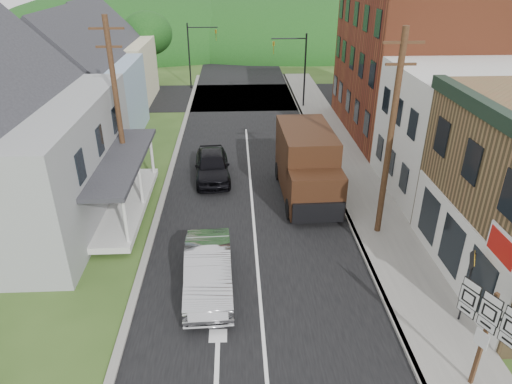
{
  "coord_description": "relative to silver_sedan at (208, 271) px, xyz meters",
  "views": [
    {
      "loc": [
        -0.77,
        -13.95,
        11.17
      ],
      "look_at": [
        0.06,
        3.58,
        2.2
      ],
      "focal_mm": 32.0,
      "sensor_mm": 36.0,
      "label": 1
    }
  ],
  "objects": [
    {
      "name": "route_sign_cluster",
      "position": [
        7.79,
        -4.86,
        1.48
      ],
      "size": [
        0.84,
        1.75,
        3.3
      ],
      "rotation": [
        0.0,
        0.0,
        0.42
      ],
      "color": "#472D19",
      "rests_on": "sidewalk_right"
    },
    {
      "name": "delivery_van",
      "position": [
        4.75,
        7.36,
        0.98
      ],
      "size": [
        2.79,
        6.4,
        3.54
      ],
      "rotation": [
        0.0,
        0.0,
        0.03
      ],
      "color": "black",
      "rests_on": "ground"
    },
    {
      "name": "utility_pole_left",
      "position": [
        -4.6,
        8.09,
        3.85
      ],
      "size": [
        1.6,
        0.26,
        9.0
      ],
      "color": "#472D19",
      "rests_on": "ground"
    },
    {
      "name": "dark_sedan",
      "position": [
        -0.24,
        9.82,
        -0.01
      ],
      "size": [
        2.23,
        4.84,
        1.61
      ],
      "primitive_type": "imported",
      "rotation": [
        0.0,
        0.0,
        0.07
      ],
      "color": "black",
      "rests_on": "ground"
    },
    {
      "name": "storefront_red",
      "position": [
        13.2,
        17.09,
        4.19
      ],
      "size": [
        8.0,
        12.0,
        10.0
      ],
      "primitive_type": "cube",
      "color": "brown",
      "rests_on": "ground"
    },
    {
      "name": "traffic_signal_left",
      "position": [
        -2.4,
        30.59,
        2.95
      ],
      "size": [
        2.87,
        0.2,
        6.0
      ],
      "color": "black",
      "rests_on": "ground"
    },
    {
      "name": "storefront_white",
      "position": [
        13.2,
        7.59,
        2.44
      ],
      "size": [
        8.0,
        7.0,
        6.5
      ],
      "primitive_type": "cube",
      "color": "silver",
      "rests_on": "ground"
    },
    {
      "name": "warning_sign",
      "position": [
        8.62,
        -2.24,
        1.18
      ],
      "size": [
        0.26,
        0.77,
        2.89
      ],
      "rotation": [
        0.0,
        0.0,
        -0.3
      ],
      "color": "black",
      "rests_on": "sidewalk_right"
    },
    {
      "name": "utility_pole_right",
      "position": [
        7.5,
        3.59,
        3.85
      ],
      "size": [
        1.6,
        0.26,
        9.0
      ],
      "color": "#472D19",
      "rests_on": "ground"
    },
    {
      "name": "cross_road",
      "position": [
        1.9,
        27.09,
        -0.81
      ],
      "size": [
        60.0,
        9.0,
        0.02
      ],
      "primitive_type": "cube",
      "color": "black",
      "rests_on": "ground"
    },
    {
      "name": "silver_sedan",
      "position": [
        0.0,
        0.0,
        0.0
      ],
      "size": [
        1.93,
        4.98,
        1.62
      ],
      "primitive_type": "imported",
      "rotation": [
        0.0,
        0.0,
        0.04
      ],
      "color": "#B2B1B6",
      "rests_on": "ground"
    },
    {
      "name": "forested_ridge",
      "position": [
        1.9,
        55.09,
        -0.81
      ],
      "size": [
        90.0,
        30.0,
        16.0
      ],
      "primitive_type": "ellipsoid",
      "color": "#113710",
      "rests_on": "ground"
    },
    {
      "name": "house_cream",
      "position": [
        -9.6,
        26.09,
        2.88
      ],
      "size": [
        7.14,
        8.16,
        7.28
      ],
      "color": "beige",
      "rests_on": "ground"
    },
    {
      "name": "tree_left_d",
      "position": [
        -7.1,
        32.09,
        4.07
      ],
      "size": [
        4.8,
        4.8,
        6.94
      ],
      "color": "#382616",
      "rests_on": "ground"
    },
    {
      "name": "traffic_signal_right",
      "position": [
        6.2,
        23.59,
        2.95
      ],
      "size": [
        2.87,
        0.2,
        6.0
      ],
      "color": "black",
      "rests_on": "ground"
    },
    {
      "name": "curb_left",
      "position": [
        -2.75,
        8.09,
        -0.75
      ],
      "size": [
        0.3,
        55.0,
        0.12
      ],
      "primitive_type": "cube",
      "color": "slate",
      "rests_on": "ground"
    },
    {
      "name": "curb_right",
      "position": [
        6.45,
        8.09,
        -0.73
      ],
      "size": [
        0.2,
        55.0,
        0.15
      ],
      "primitive_type": "cube",
      "color": "slate",
      "rests_on": "ground"
    },
    {
      "name": "road",
      "position": [
        1.9,
        10.09,
        -0.81
      ],
      "size": [
        9.0,
        90.0,
        0.02
      ],
      "primitive_type": "cube",
      "color": "black",
      "rests_on": "ground"
    },
    {
      "name": "house_blue",
      "position": [
        -9.1,
        17.09,
        2.88
      ],
      "size": [
        7.14,
        8.16,
        7.28
      ],
      "color": "#88A2BA",
      "rests_on": "ground"
    },
    {
      "name": "sidewalk_right",
      "position": [
        7.8,
        8.09,
        -0.73
      ],
      "size": [
        2.8,
        55.0,
        0.15
      ],
      "primitive_type": "cube",
      "color": "slate",
      "rests_on": "ground"
    },
    {
      "name": "ground",
      "position": [
        1.9,
        0.09,
        -0.81
      ],
      "size": [
        120.0,
        120.0,
        0.0
      ],
      "primitive_type": "plane",
      "color": "#2D4719",
      "rests_on": "ground"
    }
  ]
}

